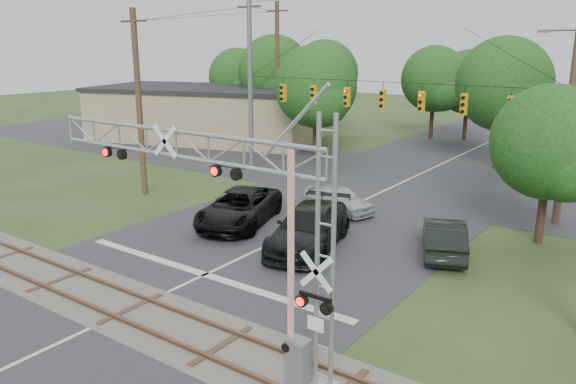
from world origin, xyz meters
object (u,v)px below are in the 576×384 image
Objects in this scene: traffic_signal_span at (398,96)px; pickup_black at (239,207)px; car_dark at (309,228)px; commercial_building at (207,113)px; crossing_gantry at (227,210)px; sedan_silver at (338,199)px; streetlight at (572,103)px.

traffic_signal_span reaches higher than pickup_black.
commercial_building is at bearing 126.43° from car_dark.
crossing_gantry is 2.42× the size of sedan_silver.
pickup_black is 5.34m from sedan_silver.
traffic_signal_span reaches higher than commercial_building.
streetlight is at bearing -23.51° from sedan_silver.
crossing_gantry is at bearing -85.69° from car_dark.
traffic_signal_span is 3.17× the size of car_dark.
streetlight is (7.77, 6.02, -0.45)m from traffic_signal_span.
pickup_black is 0.98× the size of car_dark.
streetlight reaches higher than crossing_gantry.
pickup_black is at bearing 155.37° from car_dark.
crossing_gantry is 9.81m from car_dark.
sedan_silver is (2.88, 4.50, -0.12)m from pickup_black.
pickup_black is 19.48m from streetlight.
car_dark is 0.65× the size of streetlight.
streetlight is at bearing 37.75° from traffic_signal_span.
commercial_building is (-26.23, 26.81, -1.99)m from crossing_gantry.
commercial_building is (-21.47, 12.94, 1.64)m from sedan_silver.
crossing_gantry is at bearing -69.61° from pickup_black.
traffic_signal_span is at bearing 4.11° from sedan_silver.
car_dark is (4.53, -0.73, 0.05)m from pickup_black.
traffic_signal_span is at bearing 101.66° from crossing_gantry.
car_dark is (0.69, -9.72, -4.81)m from traffic_signal_span.
commercial_building is at bearing 134.37° from crossing_gantry.
crossing_gantry is 1.65× the size of car_dark.
streetlight reaches higher than commercial_building.
crossing_gantry is 37.56m from commercial_building.
sedan_silver is (-1.65, 5.23, -0.18)m from car_dark.
traffic_signal_span is 10.87m from car_dark.
sedan_silver is 14.39m from streetlight.
car_dark is 0.28× the size of commercial_building.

